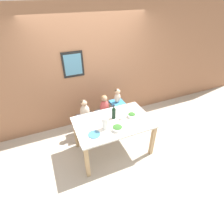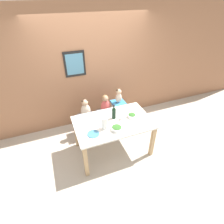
% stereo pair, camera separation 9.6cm
% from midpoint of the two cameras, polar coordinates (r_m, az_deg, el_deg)
% --- Properties ---
extents(ground_plane, '(14.00, 14.00, 0.00)m').
position_cam_midpoint_polar(ground_plane, '(3.88, -0.31, -12.09)').
color(ground_plane, '#BCB2A3').
extents(wall_back, '(10.00, 0.09, 2.70)m').
position_cam_midpoint_polar(wall_back, '(4.09, -7.43, 13.41)').
color(wall_back, '#9E6B4C').
rests_on(wall_back, ground_plane).
extents(dining_table, '(1.48, 0.93, 0.77)m').
position_cam_midpoint_polar(dining_table, '(3.42, -0.34, -4.54)').
color(dining_table, white).
rests_on(dining_table, ground_plane).
extents(chair_far_left, '(0.36, 0.38, 0.48)m').
position_cam_midpoint_polar(chair_far_left, '(4.05, -9.21, -2.73)').
color(chair_far_left, silver).
rests_on(chair_far_left, ground_plane).
extents(chair_far_center, '(0.36, 0.38, 0.48)m').
position_cam_midpoint_polar(chair_far_center, '(4.15, -3.04, -1.19)').
color(chair_far_center, silver).
rests_on(chair_far_center, ground_plane).
extents(chair_right_highchair, '(0.31, 0.32, 0.69)m').
position_cam_midpoint_polar(chair_right_highchair, '(4.17, 1.06, 1.34)').
color(chair_right_highchair, silver).
rests_on(chair_right_highchair, ground_plane).
extents(person_child_left, '(0.21, 0.16, 0.46)m').
position_cam_midpoint_polar(person_child_left, '(3.86, -9.64, 0.96)').
color(person_child_left, beige).
rests_on(person_child_left, chair_far_left).
extents(person_child_center, '(0.21, 0.16, 0.46)m').
position_cam_midpoint_polar(person_child_center, '(3.97, -3.19, 2.47)').
color(person_child_center, '#C64C4C').
rests_on(person_child_center, chair_far_center).
extents(person_baby_right, '(0.15, 0.13, 0.35)m').
position_cam_midpoint_polar(person_baby_right, '(3.98, 1.10, 5.63)').
color(person_baby_right, beige).
rests_on(person_baby_right, chair_right_highchair).
extents(wine_bottle, '(0.08, 0.08, 0.30)m').
position_cam_midpoint_polar(wine_bottle, '(3.37, -0.23, -0.40)').
color(wine_bottle, black).
rests_on(wine_bottle, dining_table).
extents(paper_towel_roll, '(0.11, 0.11, 0.24)m').
position_cam_midpoint_polar(paper_towel_roll, '(3.13, -3.15, -3.69)').
color(paper_towel_roll, white).
rests_on(paper_towel_roll, dining_table).
extents(wine_glass_near, '(0.08, 0.08, 0.16)m').
position_cam_midpoint_polar(wine_glass_near, '(3.37, 2.89, -0.61)').
color(wine_glass_near, white).
rests_on(wine_glass_near, dining_table).
extents(wine_glass_far, '(0.08, 0.08, 0.16)m').
position_cam_midpoint_polar(wine_glass_far, '(3.34, -2.45, -0.94)').
color(wine_glass_far, white).
rests_on(wine_glass_far, dining_table).
extents(salad_bowl_large, '(0.21, 0.21, 0.08)m').
position_cam_midpoint_polar(salad_bowl_large, '(3.15, 0.88, -5.23)').
color(salad_bowl_large, white).
rests_on(salad_bowl_large, dining_table).
extents(salad_bowl_small, '(0.17, 0.17, 0.08)m').
position_cam_midpoint_polar(salad_bowl_small, '(3.47, 5.63, -1.00)').
color(salad_bowl_small, white).
rests_on(salad_bowl_small, dining_table).
extents(dinner_plate_front_left, '(0.22, 0.22, 0.01)m').
position_cam_midpoint_polar(dinner_plate_front_left, '(3.09, -6.73, -7.29)').
color(dinner_plate_front_left, teal).
rests_on(dinner_plate_front_left, dining_table).
extents(dinner_plate_back_left, '(0.22, 0.22, 0.01)m').
position_cam_midpoint_polar(dinner_plate_back_left, '(3.42, -7.37, -2.54)').
color(dinner_plate_back_left, silver).
rests_on(dinner_plate_back_left, dining_table).
extents(dinner_plate_back_right, '(0.22, 0.22, 0.01)m').
position_cam_midpoint_polar(dinner_plate_back_right, '(3.70, 4.77, 1.01)').
color(dinner_plate_back_right, silver).
rests_on(dinner_plate_back_right, dining_table).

